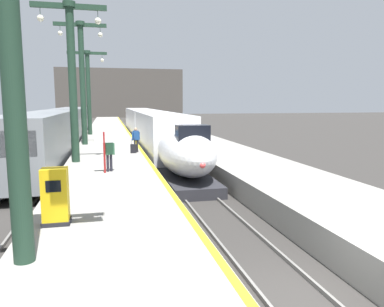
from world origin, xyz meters
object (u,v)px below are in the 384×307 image
object	(u,v)px
highspeed_train_main	(152,129)
passenger_near_edge	(136,138)
station_column_mid	(72,67)
ticket_machine_yellow	(55,198)
departure_info_board	(104,142)
station_column_near	(11,6)
station_column_distant	(88,84)
regional_train_adjacent	(61,128)
station_column_far	(82,72)
passenger_mid_platform	(109,152)
rolling_suitcase	(133,149)

from	to	relation	value
highspeed_train_main	passenger_near_edge	distance (m)	9.47
station_column_mid	ticket_machine_yellow	size ratio (longest dim) A/B	5.52
station_column_mid	departure_info_board	xyz separation A→B (m)	(1.65, -3.76, -3.83)
station_column_near	ticket_machine_yellow	xyz separation A→B (m)	(0.29, 2.44, -4.55)
station_column_distant	departure_info_board	distance (m)	22.52
regional_train_adjacent	passenger_near_edge	bearing A→B (deg)	-57.44
station_column_near	departure_info_board	size ratio (longest dim) A/B	4.04
highspeed_train_main	station_column_mid	world-z (taller)	station_column_mid
station_column_distant	station_column_near	bearing A→B (deg)	-89.89
regional_train_adjacent	passenger_near_edge	distance (m)	10.95
station_column_far	passenger_mid_platform	xyz separation A→B (m)	(1.87, -12.41, -4.77)
regional_train_adjacent	rolling_suitcase	world-z (taller)	regional_train_adjacent
station_column_near	departure_info_board	xyz separation A→B (m)	(1.59, 9.86, -3.78)
station_column_mid	station_column_far	bearing A→B (deg)	90.00
passenger_near_edge	departure_info_board	bearing A→B (deg)	-106.10
passenger_near_edge	passenger_mid_platform	world-z (taller)	same
passenger_near_edge	station_column_far	bearing A→B (deg)	123.21
station_column_mid	station_column_distant	xyz separation A→B (m)	(-0.00, 18.38, -0.09)
regional_train_adjacent	passenger_mid_platform	bearing A→B (deg)	-75.73
rolling_suitcase	departure_info_board	world-z (taller)	departure_info_board
passenger_near_edge	ticket_machine_yellow	distance (m)	14.90
regional_train_adjacent	departure_info_board	distance (m)	16.77
regional_train_adjacent	rolling_suitcase	xyz separation A→B (m)	(5.68, -9.61, -0.77)
ticket_machine_yellow	departure_info_board	xyz separation A→B (m)	(1.30, 7.42, 0.77)
regional_train_adjacent	station_column_near	distance (m)	26.61
station_column_distant	rolling_suitcase	distance (m)	16.58
station_column_near	passenger_mid_platform	world-z (taller)	station_column_near
station_column_distant	regional_train_adjacent	bearing A→B (deg)	-110.69
station_column_far	ticket_machine_yellow	world-z (taller)	station_column_far
highspeed_train_main	station_column_distant	world-z (taller)	station_column_distant
passenger_mid_platform	station_column_distant	bearing A→B (deg)	94.89
regional_train_adjacent	station_column_distant	size ratio (longest dim) A/B	4.22
station_column_distant	passenger_near_edge	world-z (taller)	station_column_distant
highspeed_train_main	station_column_near	xyz separation A→B (m)	(-5.84, -26.16, 4.42)
passenger_near_edge	regional_train_adjacent	bearing A→B (deg)	122.56
highspeed_train_main	regional_train_adjacent	world-z (taller)	regional_train_adjacent
station_column_far	rolling_suitcase	size ratio (longest dim) A/B	9.80
station_column_near	passenger_near_edge	bearing A→B (deg)	77.90
highspeed_train_main	station_column_far	size ratio (longest dim) A/B	4.02
station_column_far	passenger_near_edge	size ratio (longest dim) A/B	5.69
station_column_distant	rolling_suitcase	xyz separation A→B (m)	(3.48, -15.43, -4.94)
passenger_near_edge	ticket_machine_yellow	bearing A→B (deg)	-102.97
station_column_near	station_column_far	xyz separation A→B (m)	(-0.06, 22.59, 0.47)
rolling_suitcase	ticket_machine_yellow	bearing A→B (deg)	-102.50
regional_train_adjacent	station_column_far	distance (m)	6.29
station_column_near	rolling_suitcase	bearing A→B (deg)	78.33
passenger_near_edge	passenger_mid_platform	xyz separation A→B (m)	(-1.82, -6.77, 0.00)
station_column_far	station_column_distant	xyz separation A→B (m)	(-0.00, 9.41, -0.51)
station_column_far	station_column_distant	world-z (taller)	station_column_far
passenger_near_edge	departure_info_board	size ratio (longest dim) A/B	0.80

